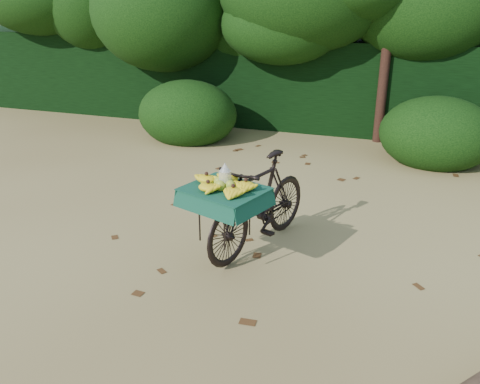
% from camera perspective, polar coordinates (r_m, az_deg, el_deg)
% --- Properties ---
extents(ground, '(80.00, 80.00, 0.00)m').
position_cam_1_polar(ground, '(5.32, 4.90, -9.23)').
color(ground, tan).
rests_on(ground, ground).
extents(vendor_bicycle, '(1.19, 1.92, 1.08)m').
position_cam_1_polar(vendor_bicycle, '(5.60, 2.03, -1.19)').
color(vendor_bicycle, black).
rests_on(vendor_bicycle, ground).
extents(hedge_backdrop, '(26.00, 1.80, 1.80)m').
position_cam_1_polar(hedge_backdrop, '(10.94, 13.36, 11.67)').
color(hedge_backdrop, black).
rests_on(hedge_backdrop, ground).
extents(tree_row, '(14.50, 2.00, 4.00)m').
position_cam_1_polar(tree_row, '(10.11, 9.58, 17.44)').
color(tree_row, black).
rests_on(tree_row, ground).
extents(bush_clumps, '(8.80, 1.70, 0.90)m').
position_cam_1_polar(bush_clumps, '(9.05, 14.86, 6.52)').
color(bush_clumps, black).
rests_on(bush_clumps, ground).
extents(leaf_litter, '(7.00, 7.30, 0.01)m').
position_cam_1_polar(leaf_litter, '(5.87, 6.47, -6.04)').
color(leaf_litter, '#482B13').
rests_on(leaf_litter, ground).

